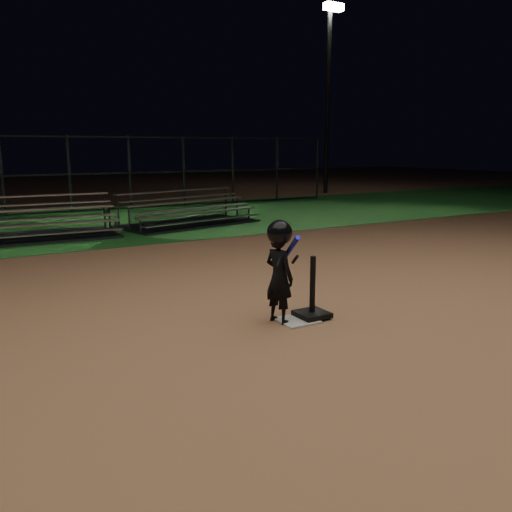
{
  "coord_description": "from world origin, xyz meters",
  "views": [
    {
      "loc": [
        -3.62,
        -5.18,
        2.11
      ],
      "look_at": [
        0.0,
        1.0,
        0.65
      ],
      "focal_mm": 37.49,
      "sensor_mm": 36.0,
      "label": 1
    }
  ],
  "objects_px": {
    "bleacher_left": "(27,231)",
    "bleacher_right": "(188,218)",
    "child_batter": "(279,269)",
    "batting_tee": "(312,306)",
    "home_plate": "(297,320)",
    "light_pole_right": "(329,84)"
  },
  "relations": [
    {
      "from": "bleacher_left",
      "to": "bleacher_right",
      "type": "distance_m",
      "value": 4.2
    },
    {
      "from": "child_batter",
      "to": "bleacher_left",
      "type": "distance_m",
      "value": 8.24
    },
    {
      "from": "batting_tee",
      "to": "bleacher_right",
      "type": "xyz_separation_m",
      "value": [
        1.94,
        8.41,
        0.03
      ]
    },
    {
      "from": "child_batter",
      "to": "bleacher_left",
      "type": "bearing_deg",
      "value": -1.09
    },
    {
      "from": "home_plate",
      "to": "batting_tee",
      "type": "xyz_separation_m",
      "value": [
        0.24,
        0.01,
        0.15
      ]
    },
    {
      "from": "bleacher_left",
      "to": "light_pole_right",
      "type": "height_order",
      "value": "light_pole_right"
    },
    {
      "from": "child_batter",
      "to": "bleacher_right",
      "type": "height_order",
      "value": "child_batter"
    },
    {
      "from": "batting_tee",
      "to": "bleacher_left",
      "type": "distance_m",
      "value": 8.42
    },
    {
      "from": "child_batter",
      "to": "bleacher_left",
      "type": "xyz_separation_m",
      "value": [
        -1.81,
        8.03,
        -0.47
      ]
    },
    {
      "from": "home_plate",
      "to": "bleacher_left",
      "type": "xyz_separation_m",
      "value": [
        -2.01,
        8.12,
        0.19
      ]
    },
    {
      "from": "bleacher_left",
      "to": "light_pole_right",
      "type": "distance_m",
      "value": 16.29
    },
    {
      "from": "child_batter",
      "to": "batting_tee",
      "type": "bearing_deg",
      "value": -114.49
    },
    {
      "from": "batting_tee",
      "to": "bleacher_left",
      "type": "height_order",
      "value": "bleacher_left"
    },
    {
      "from": "batting_tee",
      "to": "bleacher_right",
      "type": "distance_m",
      "value": 8.63
    },
    {
      "from": "bleacher_left",
      "to": "bleacher_right",
      "type": "height_order",
      "value": "bleacher_left"
    },
    {
      "from": "child_batter",
      "to": "light_pole_right",
      "type": "distance_m",
      "value": 19.69
    },
    {
      "from": "child_batter",
      "to": "bleacher_left",
      "type": "height_order",
      "value": "child_batter"
    },
    {
      "from": "home_plate",
      "to": "bleacher_left",
      "type": "relative_size",
      "value": 0.11
    },
    {
      "from": "bleacher_right",
      "to": "light_pole_right",
      "type": "distance_m",
      "value": 12.71
    },
    {
      "from": "bleacher_left",
      "to": "bleacher_right",
      "type": "bearing_deg",
      "value": 6.0
    },
    {
      "from": "batting_tee",
      "to": "light_pole_right",
      "type": "bearing_deg",
      "value": 51.77
    },
    {
      "from": "bleacher_left",
      "to": "light_pole_right",
      "type": "relative_size",
      "value": 0.49
    }
  ]
}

